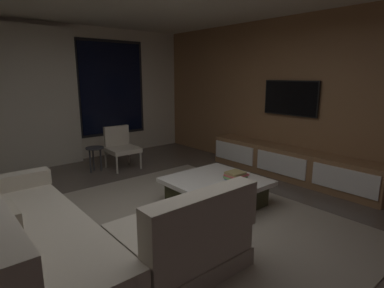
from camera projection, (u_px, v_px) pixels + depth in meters
The scene contains 11 objects.
floor at pixel (156, 230), 3.56m from camera, with size 9.20×9.20×0.00m, color #564C44.
back_wall_with_window at pixel (45, 96), 5.93m from camera, with size 6.60×0.30×2.70m.
media_wall at pixel (307, 99), 5.19m from camera, with size 0.12×7.80×2.70m.
area_rug at pixel (185, 224), 3.70m from camera, with size 3.20×3.80×0.01m, color gray.
sectional_couch at pixel (74, 239), 2.80m from camera, with size 1.98×2.50×0.82m.
coffee_table at pixel (216, 191), 4.23m from camera, with size 1.16×1.16×0.36m.
book_stack_on_coffee_table at pixel (236, 176), 4.16m from camera, with size 0.28×0.23×0.12m.
accent_chair_near_window at pixel (120, 145), 5.91m from camera, with size 0.56×0.58×0.78m.
side_stool at pixel (95, 152), 5.64m from camera, with size 0.32×0.32×0.46m.
media_console at pixel (290, 164), 5.29m from camera, with size 0.46×3.10×0.52m.
mounted_tv at pixel (290, 98), 5.31m from camera, with size 0.05×1.02×0.59m.
Camera 1 is at (-1.79, -2.76, 1.74)m, focal length 29.19 mm.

